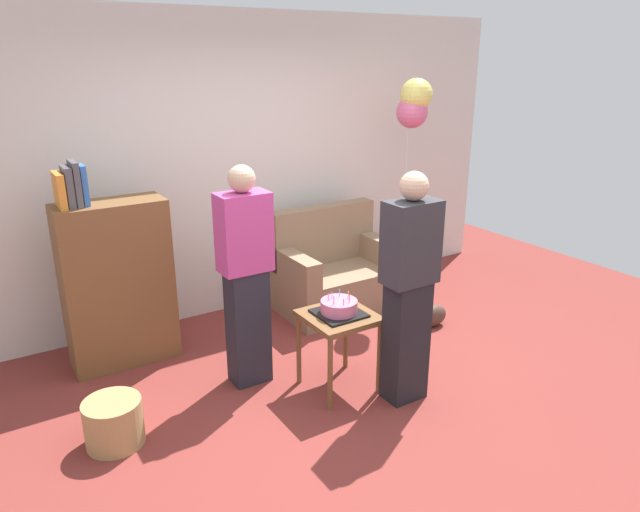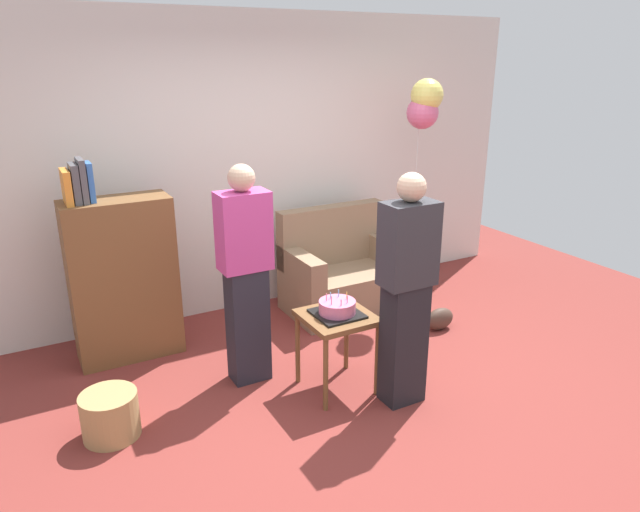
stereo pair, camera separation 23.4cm
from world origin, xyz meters
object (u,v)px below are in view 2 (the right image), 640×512
at_px(person_blowing_candles, 246,275).
at_px(balloon_bunch, 425,104).
at_px(bookshelf, 122,277).
at_px(birthday_cake, 337,308).
at_px(handbag, 440,319).
at_px(couch, 342,274).
at_px(side_table, 337,326).
at_px(wicker_basket, 110,415).
at_px(person_holding_cake, 406,291).

xyz_separation_m(person_blowing_candles, balloon_bunch, (2.02, 0.60, 1.07)).
bearing_deg(bookshelf, balloon_bunch, -4.36).
xyz_separation_m(bookshelf, balloon_bunch, (2.73, -0.21, 1.23)).
height_order(birthday_cake, person_blowing_candles, person_blowing_candles).
relative_size(bookshelf, handbag, 5.78).
height_order(couch, birthday_cake, couch).
bearing_deg(bookshelf, person_blowing_candles, -48.70).
relative_size(side_table, wicker_basket, 1.63).
distance_m(person_holding_cake, handbag, 1.42).
xyz_separation_m(person_blowing_candles, person_holding_cake, (0.83, -0.79, 0.00)).
bearing_deg(balloon_bunch, person_holding_cake, -130.46).
relative_size(person_blowing_candles, wicker_basket, 4.53).
bearing_deg(bookshelf, couch, -0.70).
bearing_deg(person_holding_cake, bookshelf, -27.95).
distance_m(person_blowing_candles, balloon_bunch, 2.36).
xyz_separation_m(couch, bookshelf, (-2.00, 0.02, 0.33)).
height_order(side_table, birthday_cake, birthday_cake).
bearing_deg(person_holding_cake, handbag, -124.46).
relative_size(person_holding_cake, balloon_bunch, 0.77).
distance_m(person_blowing_candles, person_holding_cake, 1.15).
distance_m(couch, handbag, 1.01).
distance_m(birthday_cake, balloon_bunch, 2.23).
xyz_separation_m(side_table, balloon_bunch, (1.52, 1.05, 1.40)).
xyz_separation_m(bookshelf, side_table, (1.22, -1.25, -0.17)).
height_order(wicker_basket, handbag, wicker_basket).
height_order(bookshelf, wicker_basket, bookshelf).
distance_m(bookshelf, person_blowing_candles, 1.09).
xyz_separation_m(couch, wicker_basket, (-2.34, -1.02, -0.19)).
xyz_separation_m(side_table, wicker_basket, (-1.55, 0.21, -0.35)).
bearing_deg(balloon_bunch, birthday_cake, -145.41).
height_order(side_table, person_holding_cake, person_holding_cake).
xyz_separation_m(person_blowing_candles, wicker_basket, (-1.05, -0.24, -0.68)).
bearing_deg(birthday_cake, couch, 57.53).
relative_size(wicker_basket, balloon_bunch, 0.17).
relative_size(person_blowing_candles, balloon_bunch, 0.77).
distance_m(person_blowing_candles, wicker_basket, 1.28).
bearing_deg(couch, bookshelf, 179.30).
bearing_deg(birthday_cake, bookshelf, 134.11).
distance_m(person_holding_cake, balloon_bunch, 2.12).
height_order(couch, wicker_basket, couch).
distance_m(couch, wicker_basket, 2.56).
bearing_deg(balloon_bunch, handbag, -108.86).
distance_m(side_table, birthday_cake, 0.14).
bearing_deg(person_holding_cake, balloon_bunch, -112.24).
bearing_deg(person_holding_cake, wicker_basket, 1.70).
relative_size(bookshelf, person_holding_cake, 0.99).
bearing_deg(wicker_basket, couch, 23.67).
distance_m(couch, bookshelf, 2.03).
xyz_separation_m(handbag, balloon_bunch, (0.23, 0.66, 1.80)).
relative_size(side_table, person_holding_cake, 0.36).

